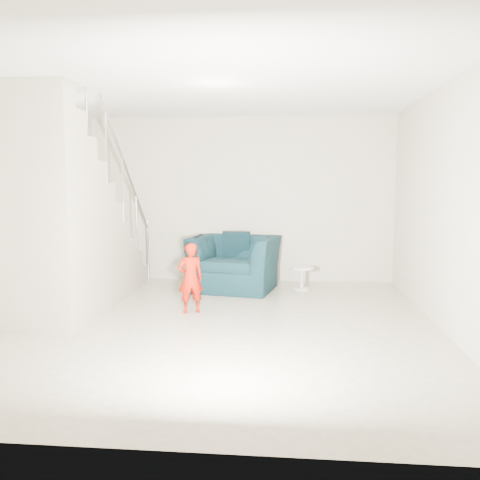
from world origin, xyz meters
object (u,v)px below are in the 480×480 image
at_px(side_table, 302,274).
at_px(staircase, 67,236).
at_px(armchair, 235,263).
at_px(toddler, 191,278).

bearing_deg(side_table, staircase, -153.07).
bearing_deg(staircase, armchair, 36.23).
relative_size(side_table, staircase, 0.10).
bearing_deg(staircase, side_table, 26.93).
xyz_separation_m(side_table, staircase, (-3.01, -1.53, 0.71)).
relative_size(armchair, side_table, 3.53).
distance_m(armchair, side_table, 1.04).
distance_m(armchair, toddler, 1.52).
xyz_separation_m(armchair, side_table, (1.03, 0.07, -0.17)).
distance_m(armchair, staircase, 2.52).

